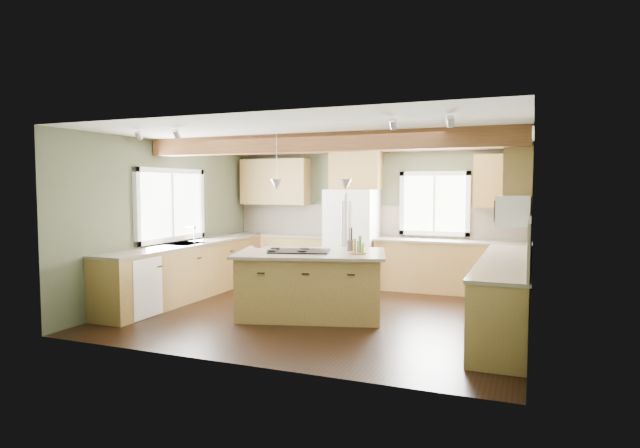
% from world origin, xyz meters
% --- Properties ---
extents(floor, '(5.60, 5.60, 0.00)m').
position_xyz_m(floor, '(0.00, 0.00, 0.00)').
color(floor, black).
rests_on(floor, ground).
extents(ceiling, '(5.60, 5.60, 0.00)m').
position_xyz_m(ceiling, '(0.00, 0.00, 2.60)').
color(ceiling, silver).
rests_on(ceiling, wall_back).
extents(wall_back, '(5.60, 0.00, 5.60)m').
position_xyz_m(wall_back, '(0.00, 2.50, 1.30)').
color(wall_back, '#464C36').
rests_on(wall_back, ground).
extents(wall_left, '(0.00, 5.00, 5.00)m').
position_xyz_m(wall_left, '(-2.80, 0.00, 1.30)').
color(wall_left, '#464C36').
rests_on(wall_left, ground).
extents(wall_right, '(0.00, 5.00, 5.00)m').
position_xyz_m(wall_right, '(2.80, 0.00, 1.30)').
color(wall_right, '#464C36').
rests_on(wall_right, ground).
extents(ceiling_beam, '(5.55, 0.26, 0.26)m').
position_xyz_m(ceiling_beam, '(0.00, -0.24, 2.47)').
color(ceiling_beam, '#502816').
rests_on(ceiling_beam, ceiling).
extents(soffit_trim, '(5.55, 0.20, 0.10)m').
position_xyz_m(soffit_trim, '(0.00, 2.40, 2.54)').
color(soffit_trim, '#502816').
rests_on(soffit_trim, ceiling).
extents(backsplash_back, '(5.58, 0.03, 0.58)m').
position_xyz_m(backsplash_back, '(0.00, 2.48, 1.21)').
color(backsplash_back, brown).
rests_on(backsplash_back, wall_back).
extents(backsplash_right, '(0.03, 3.70, 0.58)m').
position_xyz_m(backsplash_right, '(2.78, 0.05, 1.21)').
color(backsplash_right, brown).
rests_on(backsplash_right, wall_right).
extents(base_cab_back_left, '(2.02, 0.60, 0.88)m').
position_xyz_m(base_cab_back_left, '(-1.79, 2.20, 0.44)').
color(base_cab_back_left, brown).
rests_on(base_cab_back_left, floor).
extents(counter_back_left, '(2.06, 0.64, 0.04)m').
position_xyz_m(counter_back_left, '(-1.79, 2.20, 0.90)').
color(counter_back_left, '#4E4539').
rests_on(counter_back_left, base_cab_back_left).
extents(base_cab_back_right, '(2.62, 0.60, 0.88)m').
position_xyz_m(base_cab_back_right, '(1.49, 2.20, 0.44)').
color(base_cab_back_right, brown).
rests_on(base_cab_back_right, floor).
extents(counter_back_right, '(2.66, 0.64, 0.04)m').
position_xyz_m(counter_back_right, '(1.49, 2.20, 0.90)').
color(counter_back_right, '#4E4539').
rests_on(counter_back_right, base_cab_back_right).
extents(base_cab_left, '(0.60, 3.70, 0.88)m').
position_xyz_m(base_cab_left, '(-2.50, 0.05, 0.44)').
color(base_cab_left, brown).
rests_on(base_cab_left, floor).
extents(counter_left, '(0.64, 3.74, 0.04)m').
position_xyz_m(counter_left, '(-2.50, 0.05, 0.90)').
color(counter_left, '#4E4539').
rests_on(counter_left, base_cab_left).
extents(base_cab_right, '(0.60, 3.70, 0.88)m').
position_xyz_m(base_cab_right, '(2.50, 0.05, 0.44)').
color(base_cab_right, brown).
rests_on(base_cab_right, floor).
extents(counter_right, '(0.64, 3.74, 0.04)m').
position_xyz_m(counter_right, '(2.50, 0.05, 0.90)').
color(counter_right, '#4E4539').
rests_on(counter_right, base_cab_right).
extents(upper_cab_back_left, '(1.40, 0.35, 0.90)m').
position_xyz_m(upper_cab_back_left, '(-1.99, 2.33, 1.95)').
color(upper_cab_back_left, brown).
rests_on(upper_cab_back_left, wall_back).
extents(upper_cab_over_fridge, '(0.96, 0.35, 0.70)m').
position_xyz_m(upper_cab_over_fridge, '(-0.30, 2.33, 2.15)').
color(upper_cab_over_fridge, brown).
rests_on(upper_cab_over_fridge, wall_back).
extents(upper_cab_right, '(0.35, 2.20, 0.90)m').
position_xyz_m(upper_cab_right, '(2.62, 0.90, 1.95)').
color(upper_cab_right, brown).
rests_on(upper_cab_right, wall_right).
extents(upper_cab_back_corner, '(0.90, 0.35, 0.90)m').
position_xyz_m(upper_cab_back_corner, '(2.30, 2.33, 1.95)').
color(upper_cab_back_corner, brown).
rests_on(upper_cab_back_corner, wall_back).
extents(window_left, '(0.04, 1.60, 1.05)m').
position_xyz_m(window_left, '(-2.78, 0.05, 1.55)').
color(window_left, white).
rests_on(window_left, wall_left).
extents(window_back, '(1.10, 0.04, 1.00)m').
position_xyz_m(window_back, '(1.15, 2.48, 1.55)').
color(window_back, white).
rests_on(window_back, wall_back).
extents(sink, '(0.50, 0.65, 0.03)m').
position_xyz_m(sink, '(-2.50, 0.05, 0.91)').
color(sink, '#262628').
rests_on(sink, counter_left).
extents(faucet, '(0.02, 0.02, 0.28)m').
position_xyz_m(faucet, '(-2.32, 0.05, 1.05)').
color(faucet, '#B2B2B7').
rests_on(faucet, sink).
extents(dishwasher, '(0.60, 0.60, 0.84)m').
position_xyz_m(dishwasher, '(-2.49, -1.25, 0.43)').
color(dishwasher, white).
rests_on(dishwasher, floor).
extents(oven, '(0.60, 0.72, 0.84)m').
position_xyz_m(oven, '(2.49, -1.25, 0.43)').
color(oven, white).
rests_on(oven, floor).
extents(microwave, '(0.40, 0.70, 0.38)m').
position_xyz_m(microwave, '(2.58, -0.05, 1.55)').
color(microwave, white).
rests_on(microwave, wall_right).
extents(pendant_left, '(0.18, 0.18, 0.16)m').
position_xyz_m(pendant_left, '(-0.60, -0.38, 1.88)').
color(pendant_left, '#B2B2B7').
rests_on(pendant_left, ceiling).
extents(pendant_right, '(0.18, 0.18, 0.16)m').
position_xyz_m(pendant_right, '(0.34, -0.11, 1.88)').
color(pendant_right, '#B2B2B7').
rests_on(pendant_right, ceiling).
extents(refrigerator, '(0.90, 0.74, 1.80)m').
position_xyz_m(refrigerator, '(-0.30, 2.12, 0.90)').
color(refrigerator, white).
rests_on(refrigerator, floor).
extents(island, '(2.22, 1.70, 0.88)m').
position_xyz_m(island, '(-0.13, -0.24, 0.44)').
color(island, brown).
rests_on(island, floor).
extents(island_top, '(2.39, 1.86, 0.04)m').
position_xyz_m(island_top, '(-0.13, -0.24, 0.90)').
color(island_top, '#4E4539').
rests_on(island_top, island).
extents(cooktop, '(0.98, 0.78, 0.02)m').
position_xyz_m(cooktop, '(-0.29, -0.29, 0.93)').
color(cooktop, black).
rests_on(cooktop, island_top).
extents(knife_block, '(0.12, 0.09, 0.19)m').
position_xyz_m(knife_block, '(-1.10, -0.02, 1.02)').
color(knife_block, brown).
rests_on(knife_block, island_top).
extents(utensil_crock, '(0.14, 0.14, 0.15)m').
position_xyz_m(utensil_crock, '(0.35, 0.11, 1.00)').
color(utensil_crock, '#474039').
rests_on(utensil_crock, island_top).
extents(bottle_tray, '(0.34, 0.34, 0.23)m').
position_xyz_m(bottle_tray, '(0.55, -0.18, 1.04)').
color(bottle_tray, brown).
rests_on(bottle_tray, island_top).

